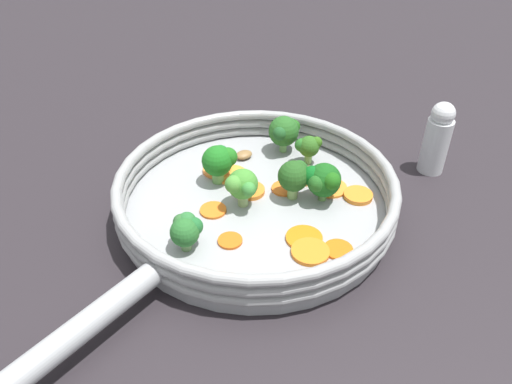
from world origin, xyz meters
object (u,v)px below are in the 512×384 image
object	(u,v)px
carrot_slice_5	(217,170)
broccoli_floret_1	(285,131)
carrot_slice_2	(231,175)
carrot_slice_7	(304,238)
broccoli_floret_2	(243,187)
broccoli_floret_3	(186,229)
broccoli_floret_6	(295,175)
carrot_slice_8	(338,250)
mushroom_piece_0	(244,155)
salt_shaker	(437,138)
broccoli_floret_0	(219,160)
skillet	(256,207)
carrot_slice_9	(284,188)
mushroom_piece_2	(313,173)
carrot_slice_4	(230,241)
broccoli_floret_4	(322,180)
broccoli_floret_5	(308,146)
carrot_slice_1	(330,188)
carrot_slice_0	(214,211)
carrot_slice_11	(310,252)
mushroom_piece_1	(187,227)
carrot_slice_3	(302,176)
carrot_slice_6	(358,195)
carrot_slice_10	(248,191)

from	to	relation	value
carrot_slice_5	broccoli_floret_1	distance (m)	0.11
carrot_slice_2	carrot_slice_7	xyz separation A→B (m)	(0.04, -0.15, 0.00)
broccoli_floret_2	broccoli_floret_3	distance (m)	0.09
broccoli_floret_3	broccoli_floret_6	world-z (taller)	broccoli_floret_6
carrot_slice_8	mushroom_piece_0	size ratio (longest dim) A/B	1.31
salt_shaker	broccoli_floret_0	bearing A→B (deg)	169.53
skillet	carrot_slice_9	distance (m)	0.05
broccoli_floret_6	mushroom_piece_2	distance (m)	0.06
carrot_slice_9	mushroom_piece_0	xyz separation A→B (m)	(-0.02, 0.09, 0.00)
carrot_slice_4	mushroom_piece_0	distance (m)	0.17
broccoli_floret_1	broccoli_floret_4	distance (m)	0.12
broccoli_floret_5	carrot_slice_9	bearing A→B (deg)	-139.61
carrot_slice_1	carrot_slice_4	size ratio (longest dim) A/B	1.54
carrot_slice_0	carrot_slice_11	bearing A→B (deg)	-52.66
carrot_slice_9	broccoli_floret_2	bearing A→B (deg)	-163.95
broccoli_floret_5	mushroom_piece_1	bearing A→B (deg)	-156.56
carrot_slice_7	carrot_slice_8	distance (m)	0.04
carrot_slice_9	broccoli_floret_4	size ratio (longest dim) A/B	0.63
carrot_slice_2	carrot_slice_5	bearing A→B (deg)	131.53
broccoli_floret_6	carrot_slice_11	bearing A→B (deg)	-103.26
carrot_slice_7	broccoli_floret_4	world-z (taller)	broccoli_floret_4
broccoli_floret_0	broccoli_floret_1	world-z (taller)	broccoli_floret_1
broccoli_floret_2	mushroom_piece_0	world-z (taller)	broccoli_floret_2
carrot_slice_9	broccoli_floret_5	size ratio (longest dim) A/B	0.77
carrot_slice_4	carrot_slice_3	bearing A→B (deg)	34.61
carrot_slice_11	broccoli_floret_4	distance (m)	0.10
carrot_slice_2	carrot_slice_4	bearing A→B (deg)	-108.01
carrot_slice_6	carrot_slice_10	world-z (taller)	same
broccoli_floret_4	broccoli_floret_6	size ratio (longest dim) A/B	0.97
carrot_slice_4	carrot_slice_2	bearing A→B (deg)	71.99
carrot_slice_5	mushroom_piece_1	distance (m)	0.12
carrot_slice_0	carrot_slice_4	distance (m)	0.06
carrot_slice_2	carrot_slice_6	size ratio (longest dim) A/B	1.21
carrot_slice_0	carrot_slice_6	xyz separation A→B (m)	(0.18, -0.03, 0.00)
carrot_slice_3	mushroom_piece_1	bearing A→B (deg)	-162.46
broccoli_floret_0	mushroom_piece_2	world-z (taller)	broccoli_floret_0
broccoli_floret_1	broccoli_floret_4	bearing A→B (deg)	-90.68
broccoli_floret_1	skillet	bearing A→B (deg)	-128.52
carrot_slice_2	carrot_slice_5	world-z (taller)	carrot_slice_5
broccoli_floret_6	carrot_slice_4	bearing A→B (deg)	-152.02
skillet	carrot_slice_6	size ratio (longest dim) A/B	9.04
carrot_slice_8	salt_shaker	bearing A→B (deg)	29.75
carrot_slice_5	broccoli_floret_1	xyz separation A→B (m)	(0.10, 0.02, 0.03)
carrot_slice_5	carrot_slice_9	bearing A→B (deg)	-44.96
broccoli_floret_5	broccoli_floret_3	bearing A→B (deg)	-151.07
skillet	carrot_slice_6	xyz separation A→B (m)	(0.12, -0.04, 0.01)
carrot_slice_4	mushroom_piece_0	size ratio (longest dim) A/B	1.13
carrot_slice_10	carrot_slice_1	bearing A→B (deg)	-14.94
broccoli_floret_5	broccoli_floret_1	bearing A→B (deg)	114.29
carrot_slice_3	carrot_slice_4	world-z (taller)	carrot_slice_3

